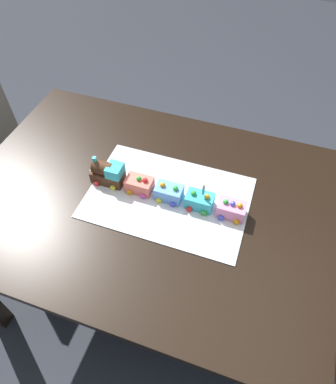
{
  "coord_description": "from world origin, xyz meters",
  "views": [
    {
      "loc": [
        0.34,
        -0.74,
        1.77
      ],
      "look_at": [
        0.08,
        0.02,
        0.77
      ],
      "focal_mm": 32.5,
      "sensor_mm": 36.0,
      "label": 1
    }
  ],
  "objects_px": {
    "dining_table": "(148,213)",
    "cake_locomotive": "(108,173)",
    "cake_car_gondola_coral": "(140,184)",
    "cake_car_caboose_sky_blue": "(169,192)",
    "cake_car_flatbed_turquoise": "(200,201)",
    "birthday_candle": "(204,189)",
    "cake_car_tanker_bubblegum": "(231,209)"
  },
  "relations": [
    {
      "from": "cake_locomotive",
      "to": "cake_car_gondola_coral",
      "type": "xyz_separation_m",
      "value": [
        0.13,
        0.0,
        -0.02
      ]
    },
    {
      "from": "cake_car_caboose_sky_blue",
      "to": "dining_table",
      "type": "bearing_deg",
      "value": -163.74
    },
    {
      "from": "cake_car_caboose_sky_blue",
      "to": "birthday_candle",
      "type": "distance_m",
      "value": 0.14
    },
    {
      "from": "cake_car_caboose_sky_blue",
      "to": "birthday_candle",
      "type": "relative_size",
      "value": 1.87
    },
    {
      "from": "cake_car_flatbed_turquoise",
      "to": "cake_car_tanker_bubblegum",
      "type": "bearing_deg",
      "value": 0.0
    },
    {
      "from": "cake_car_gondola_coral",
      "to": "birthday_candle",
      "type": "xyz_separation_m",
      "value": [
        0.24,
        0.0,
        0.07
      ]
    },
    {
      "from": "cake_locomotive",
      "to": "cake_car_caboose_sky_blue",
      "type": "height_order",
      "value": "cake_locomotive"
    },
    {
      "from": "cake_car_gondola_coral",
      "to": "cake_locomotive",
      "type": "bearing_deg",
      "value": -180.0
    },
    {
      "from": "cake_car_gondola_coral",
      "to": "birthday_candle",
      "type": "height_order",
      "value": "birthday_candle"
    },
    {
      "from": "cake_car_gondola_coral",
      "to": "cake_car_flatbed_turquoise",
      "type": "relative_size",
      "value": 1.0
    },
    {
      "from": "dining_table",
      "to": "birthday_candle",
      "type": "distance_m",
      "value": 0.3
    },
    {
      "from": "cake_car_caboose_sky_blue",
      "to": "cake_car_gondola_coral",
      "type": "bearing_deg",
      "value": 180.0
    },
    {
      "from": "cake_locomotive",
      "to": "cake_car_gondola_coral",
      "type": "height_order",
      "value": "cake_locomotive"
    },
    {
      "from": "dining_table",
      "to": "cake_locomotive",
      "type": "xyz_separation_m",
      "value": [
        -0.16,
        0.02,
        0.16
      ]
    },
    {
      "from": "cake_car_caboose_sky_blue",
      "to": "cake_car_tanker_bubblegum",
      "type": "bearing_deg",
      "value": 0.0
    },
    {
      "from": "cake_locomotive",
      "to": "cake_car_flatbed_turquoise",
      "type": "bearing_deg",
      "value": 0.0
    },
    {
      "from": "cake_car_tanker_bubblegum",
      "to": "birthday_candle",
      "type": "xyz_separation_m",
      "value": [
        -0.11,
        0.0,
        0.07
      ]
    },
    {
      "from": "cake_car_caboose_sky_blue",
      "to": "birthday_candle",
      "type": "bearing_deg",
      "value": 0.0
    },
    {
      "from": "dining_table",
      "to": "cake_car_gondola_coral",
      "type": "xyz_separation_m",
      "value": [
        -0.04,
        0.02,
        0.14
      ]
    },
    {
      "from": "cake_car_flatbed_turquoise",
      "to": "cake_locomotive",
      "type": "bearing_deg",
      "value": -180.0
    },
    {
      "from": "cake_car_gondola_coral",
      "to": "birthday_candle",
      "type": "distance_m",
      "value": 0.25
    },
    {
      "from": "cake_locomotive",
      "to": "cake_car_caboose_sky_blue",
      "type": "distance_m",
      "value": 0.25
    },
    {
      "from": "cake_car_gondola_coral",
      "to": "cake_car_tanker_bubblegum",
      "type": "height_order",
      "value": "same"
    },
    {
      "from": "cake_locomotive",
      "to": "birthday_candle",
      "type": "xyz_separation_m",
      "value": [
        0.37,
        0.0,
        0.05
      ]
    },
    {
      "from": "cake_car_gondola_coral",
      "to": "cake_car_tanker_bubblegum",
      "type": "distance_m",
      "value": 0.35
    },
    {
      "from": "dining_table",
      "to": "cake_locomotive",
      "type": "height_order",
      "value": "cake_locomotive"
    },
    {
      "from": "cake_car_tanker_bubblegum",
      "to": "birthday_candle",
      "type": "distance_m",
      "value": 0.13
    },
    {
      "from": "cake_car_flatbed_turquoise",
      "to": "birthday_candle",
      "type": "bearing_deg",
      "value": 0.0
    },
    {
      "from": "cake_locomotive",
      "to": "cake_car_tanker_bubblegum",
      "type": "relative_size",
      "value": 1.4
    },
    {
      "from": "dining_table",
      "to": "cake_locomotive",
      "type": "distance_m",
      "value": 0.23
    },
    {
      "from": "dining_table",
      "to": "birthday_candle",
      "type": "relative_size",
      "value": 26.21
    },
    {
      "from": "cake_locomotive",
      "to": "birthday_candle",
      "type": "distance_m",
      "value": 0.38
    }
  ]
}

